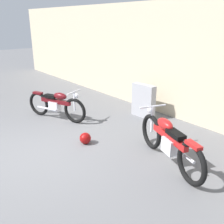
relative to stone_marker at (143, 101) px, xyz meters
The scene contains 6 objects.
ground_plane 3.27m from the stone_marker, 88.07° to the right, with size 40.00×40.00×0.00m, color slate.
building_wall 1.33m from the stone_marker, 81.91° to the left, with size 18.00×0.30×3.09m, color beige.
stone_marker is the anchor object (origin of this frame).
helmet 2.26m from the stone_marker, 80.15° to the right, with size 0.25×0.25×0.25m, color maroon.
motorcycle_red 2.50m from the stone_marker, 34.97° to the right, with size 2.03×0.90×0.95m.
motorcycle_maroon 2.40m from the stone_marker, 124.83° to the right, with size 1.82×0.90×0.87m.
Camera 1 is at (4.62, -1.76, 2.60)m, focal length 41.14 mm.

